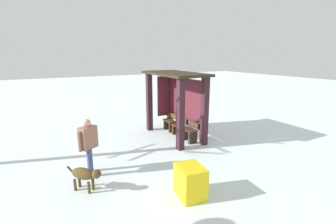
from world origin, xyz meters
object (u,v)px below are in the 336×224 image
bench_center_inside (179,128)px  bench_right_inside (190,133)px  bench_left_inside (170,123)px  person_walking (88,142)px  bus_shelter (177,94)px  dog (85,175)px  grit_bin (190,181)px

bench_center_inside → bench_right_inside: size_ratio=0.95×
bench_left_inside → person_walking: person_walking is taller
bus_shelter → bench_left_inside: 1.56m
bench_left_inside → dog: (3.10, -4.09, 0.10)m
bench_center_inside → person_walking: person_walking is taller
bus_shelter → bench_center_inside: bearing=47.6°
dog → grit_bin: grit_bin is taller
bench_right_inside → person_walking: person_walking is taller
bench_left_inside → bench_center_inside: size_ratio=1.03×
person_walking → grit_bin: bearing=39.3°
bus_shelter → bench_right_inside: bus_shelter is taller
bench_center_inside → grit_bin: 4.25m
bench_left_inside → bench_center_inside: (0.76, 0.00, -0.02)m
bench_left_inside → bench_right_inside: (1.53, 0.00, -0.00)m
bench_left_inside → person_walking: 4.49m
dog → bench_right_inside: bearing=111.0°
bench_right_inside → dog: size_ratio=1.01×
dog → bus_shelter: bearing=121.0°
bus_shelter → bench_center_inside: size_ratio=4.10×
bench_center_inside → person_walking: bearing=-68.3°
bench_left_inside → dog: bench_left_inside is taller
bench_left_inside → grit_bin: size_ratio=1.00×
bench_left_inside → bus_shelter: bearing=-6.9°
bus_shelter → dog: bus_shelter is taller
bus_shelter → grit_bin: 4.48m
bus_shelter → dog: (2.41, -4.00, -1.29)m
bench_left_inside → bench_center_inside: bench_left_inside is taller
bench_left_inside → person_walking: (2.29, -3.82, 0.61)m
bench_center_inside → person_walking: 4.16m
bench_center_inside → grit_bin: (3.75, -2.00, 0.07)m
bus_shelter → bench_right_inside: 1.63m
bench_center_inside → dog: (2.33, -4.09, 0.12)m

